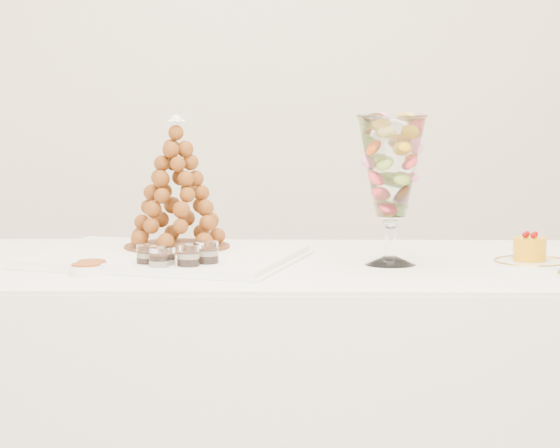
{
  "coord_description": "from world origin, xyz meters",
  "views": [
    {
      "loc": [
        -0.11,
        -3.18,
        1.38
      ],
      "look_at": [
        0.06,
        0.22,
        0.95
      ],
      "focal_mm": 85.0,
      "sensor_mm": 36.0,
      "label": 1
    }
  ],
  "objects": [
    {
      "name": "ramekin_front",
      "position": [
        -0.43,
        0.07,
        0.86
      ],
      "size": [
        0.08,
        0.08,
        0.03
      ],
      "primitive_type": "cylinder",
      "color": "white",
      "rests_on": "buffet_table"
    },
    {
      "name": "buffet_table",
      "position": [
        0.14,
        0.25,
        0.42
      ],
      "size": [
        2.28,
        1.04,
        0.85
      ],
      "rotation": [
        0.0,
        0.0,
        -0.07
      ],
      "color": "white",
      "rests_on": "ground"
    },
    {
      "name": "verrine_d",
      "position": [
        -0.25,
        0.06,
        0.88
      ],
      "size": [
        0.06,
        0.06,
        0.07
      ],
      "primitive_type": "cylinder",
      "rotation": [
        0.0,
        0.0,
        -0.32
      ],
      "color": "white",
      "rests_on": "buffet_table"
    },
    {
      "name": "macaron_vase",
      "position": [
        0.35,
        0.21,
        1.1
      ],
      "size": [
        0.18,
        0.18,
        0.39
      ],
      "color": "white",
      "rests_on": "buffet_table"
    },
    {
      "name": "verrine_c",
      "position": [
        -0.13,
        0.11,
        0.88
      ],
      "size": [
        0.06,
        0.06,
        0.08
      ],
      "primitive_type": "cylinder",
      "rotation": [
        0.0,
        0.0,
        -0.09
      ],
      "color": "white",
      "rests_on": "buffet_table"
    },
    {
      "name": "verrine_e",
      "position": [
        -0.18,
        0.07,
        0.88
      ],
      "size": [
        0.07,
        0.07,
        0.08
      ],
      "primitive_type": "cylinder",
      "rotation": [
        0.0,
        0.0,
        -0.18
      ],
      "color": "white",
      "rests_on": "buffet_table"
    },
    {
      "name": "verrine_b",
      "position": [
        -0.23,
        0.1,
        0.88
      ],
      "size": [
        0.06,
        0.06,
        0.07
      ],
      "primitive_type": "cylinder",
      "rotation": [
        0.0,
        0.0,
        0.32
      ],
      "color": "white",
      "rests_on": "buffet_table"
    },
    {
      "name": "mousse_cake",
      "position": [
        0.71,
        0.2,
        0.89
      ],
      "size": [
        0.09,
        0.09,
        0.08
      ],
      "color": "#E49D0A",
      "rests_on": "cake_plate"
    },
    {
      "name": "ramekin_back",
      "position": [
        -0.42,
        0.12,
        0.86
      ],
      "size": [
        0.08,
        0.08,
        0.03
      ],
      "primitive_type": "cylinder",
      "color": "white",
      "rests_on": "buffet_table"
    },
    {
      "name": "croquembouche",
      "position": [
        -0.21,
        0.4,
        1.04
      ],
      "size": [
        0.29,
        0.29,
        0.36
      ],
      "rotation": [
        0.0,
        0.0,
        0.26
      ],
      "color": "brown",
      "rests_on": "lace_tray"
    },
    {
      "name": "lace_tray",
      "position": [
        -0.24,
        0.3,
        0.86
      ],
      "size": [
        0.79,
        0.69,
        0.02
      ],
      "primitive_type": "cube",
      "rotation": [
        0.0,
        0.0,
        -0.34
      ],
      "color": "white",
      "rests_on": "buffet_table"
    },
    {
      "name": "cake_plate",
      "position": [
        0.71,
        0.19,
        0.85
      ],
      "size": [
        0.2,
        0.2,
        0.01
      ],
      "primitive_type": "cylinder",
      "color": "white",
      "rests_on": "buffet_table"
    },
    {
      "name": "verrine_a",
      "position": [
        -0.28,
        0.12,
        0.88
      ],
      "size": [
        0.06,
        0.06,
        0.07
      ],
      "primitive_type": "cylinder",
      "rotation": [
        0.0,
        0.0,
        -0.12
      ],
      "color": "white",
      "rests_on": "buffet_table"
    }
  ]
}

